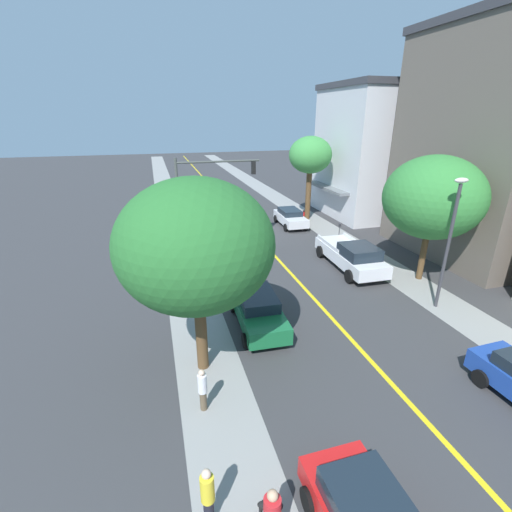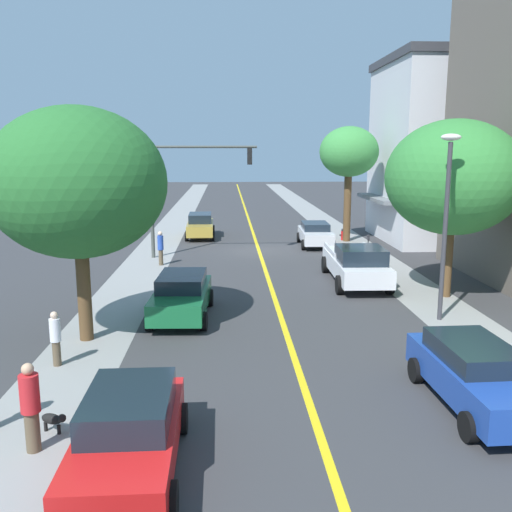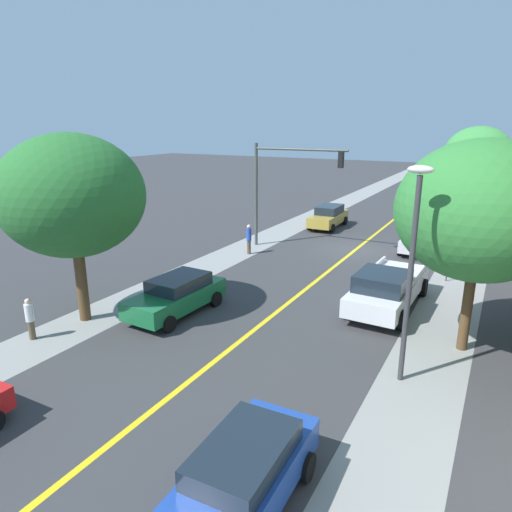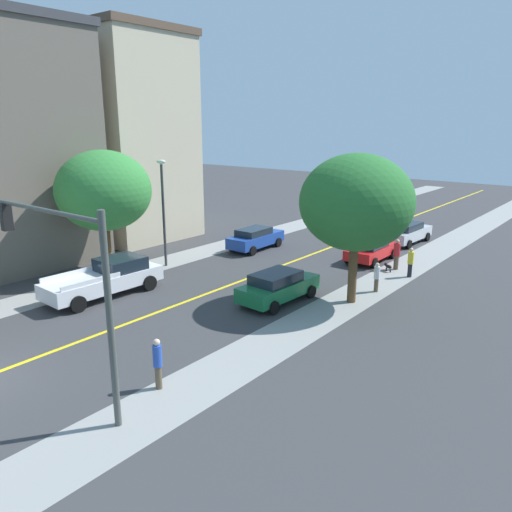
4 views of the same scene
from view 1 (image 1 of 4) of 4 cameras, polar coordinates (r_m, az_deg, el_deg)
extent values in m
plane|color=#38383A|center=(29.21, -0.15, 3.49)|extent=(140.00, 140.00, 0.00)
cube|color=gray|center=(31.39, 10.83, 4.40)|extent=(2.50, 126.00, 0.01)
cube|color=gray|center=(28.25, -12.34, 2.36)|extent=(2.50, 126.00, 0.01)
cube|color=yellow|center=(29.21, -0.15, 3.50)|extent=(0.20, 126.00, 0.00)
cube|color=silver|center=(37.36, 20.63, 14.93)|extent=(11.81, 8.78, 11.21)
cube|color=#38383D|center=(37.28, 21.90, 23.85)|extent=(12.11, 9.08, 0.50)
cube|color=slate|center=(34.43, 11.22, 10.61)|extent=(0.95, 6.67, 0.24)
cube|color=#665B51|center=(28.84, 34.45, 13.82)|extent=(9.27, 10.12, 13.95)
cylinder|color=brown|center=(22.89, 24.99, 0.00)|extent=(0.35, 0.35, 2.85)
ellipsoid|color=#337F38|center=(21.99, 26.38, 8.33)|extent=(5.34, 5.34, 4.54)
cylinder|color=brown|center=(13.74, -8.69, -12.16)|extent=(0.43, 0.43, 2.93)
ellipsoid|color=#286B2D|center=(12.18, -9.60, 1.65)|extent=(5.38, 5.38, 4.57)
cylinder|color=brown|center=(33.53, 8.30, 9.50)|extent=(0.47, 0.47, 4.38)
ellipsoid|color=#3D8E42|center=(32.99, 8.64, 15.62)|extent=(3.76, 3.76, 3.20)
cylinder|color=red|center=(34.27, 7.63, 6.54)|extent=(0.24, 0.24, 0.60)
sphere|color=#232328|center=(34.18, 7.66, 7.14)|extent=(0.22, 0.22, 0.22)
cylinder|color=#232328|center=(34.33, 7.89, 6.61)|extent=(0.10, 0.10, 0.10)
cylinder|color=#232328|center=(34.20, 7.36, 6.58)|extent=(0.10, 0.10, 0.10)
cylinder|color=#4C4C51|center=(28.03, 13.07, 3.40)|extent=(0.07, 0.07, 1.18)
cube|color=#2D2D33|center=(27.82, 13.19, 4.80)|extent=(0.12, 0.18, 0.26)
cylinder|color=#474C47|center=(25.67, -12.18, 7.88)|extent=(0.20, 0.20, 6.39)
cylinder|color=#474C47|center=(25.51, -6.00, 14.72)|extent=(5.79, 0.14, 0.14)
cube|color=black|center=(26.13, -0.41, 13.88)|extent=(0.26, 0.32, 0.90)
sphere|color=red|center=(26.09, -0.41, 14.53)|extent=(0.20, 0.20, 0.20)
sphere|color=yellow|center=(26.13, -0.41, 13.88)|extent=(0.20, 0.20, 0.20)
sphere|color=green|center=(26.17, -0.41, 13.23)|extent=(0.20, 0.20, 0.20)
cylinder|color=#38383D|center=(19.32, 28.15, 0.99)|extent=(0.16, 0.16, 6.19)
ellipsoid|color=silver|center=(18.58, 29.90, 10.40)|extent=(0.70, 0.36, 0.24)
cylinder|color=black|center=(11.21, 18.09, -30.87)|extent=(0.23, 0.64, 0.64)
cylinder|color=black|center=(10.59, 8.41, -34.10)|extent=(0.23, 0.64, 0.64)
cylinder|color=black|center=(15.62, 32.17, -16.18)|extent=(0.24, 0.65, 0.64)
cube|color=silver|center=(31.44, 5.51, 5.96)|extent=(1.92, 4.38, 0.69)
cube|color=#19232D|center=(31.49, 5.42, 7.05)|extent=(1.64, 2.38, 0.43)
cylinder|color=black|center=(30.56, 7.96, 4.73)|extent=(0.24, 0.65, 0.64)
cylinder|color=black|center=(29.96, 4.77, 4.52)|extent=(0.24, 0.65, 0.64)
cylinder|color=black|center=(33.12, 6.14, 6.12)|extent=(0.24, 0.65, 0.64)
cylinder|color=black|center=(32.56, 3.17, 5.95)|extent=(0.24, 0.65, 0.64)
cube|color=#B29338|center=(33.28, -8.83, 6.70)|extent=(1.80, 4.70, 0.71)
cube|color=#19232D|center=(33.35, -8.96, 7.87)|extent=(1.55, 2.55, 0.58)
cylinder|color=black|center=(32.03, -6.86, 5.56)|extent=(0.23, 0.64, 0.64)
cylinder|color=black|center=(31.79, -9.90, 5.27)|extent=(0.23, 0.64, 0.64)
cylinder|color=black|center=(34.96, -7.79, 6.87)|extent=(0.23, 0.64, 0.64)
cylinder|color=black|center=(34.75, -10.59, 6.61)|extent=(0.23, 0.64, 0.64)
cube|color=#196638|center=(16.47, 0.35, -8.95)|extent=(2.01, 4.58, 0.72)
cube|color=#19232D|center=(16.36, 0.17, -6.72)|extent=(1.70, 2.50, 0.50)
cylinder|color=black|center=(15.67, 4.97, -12.35)|extent=(0.25, 0.65, 0.64)
cylinder|color=black|center=(15.27, -1.70, -13.27)|extent=(0.25, 0.65, 0.64)
cylinder|color=black|center=(18.10, 2.04, -7.28)|extent=(0.25, 0.65, 0.64)
cylinder|color=black|center=(17.75, -3.68, -7.92)|extent=(0.25, 0.65, 0.64)
cube|color=silver|center=(23.28, 14.67, 0.00)|extent=(2.28, 6.13, 0.75)
cube|color=#19232D|center=(22.15, 16.15, 0.70)|extent=(1.99, 2.24, 0.66)
cube|color=silver|center=(24.56, 15.44, 2.29)|extent=(0.20, 3.16, 0.24)
cube|color=silver|center=(23.70, 11.36, 1.95)|extent=(0.20, 3.16, 0.24)
cylinder|color=black|center=(22.33, 19.41, -2.53)|extent=(0.30, 0.81, 0.80)
cylinder|color=black|center=(21.29, 14.67, -3.16)|extent=(0.30, 0.81, 0.80)
cylinder|color=black|center=(25.58, 14.50, 1.07)|extent=(0.30, 0.81, 0.80)
cylinder|color=black|center=(24.68, 10.22, 0.68)|extent=(0.30, 0.81, 0.80)
cylinder|color=brown|center=(12.71, -8.37, -21.77)|extent=(0.23, 0.23, 0.71)
cylinder|color=silver|center=(12.26, -8.55, -19.44)|extent=(0.30, 0.30, 0.65)
sphere|color=beige|center=(11.98, -8.67, -17.89)|extent=(0.20, 0.20, 0.20)
cylinder|color=black|center=(10.36, -7.50, -35.23)|extent=(0.25, 0.25, 0.78)
cylinder|color=yellow|center=(9.74, -7.75, -32.81)|extent=(0.33, 0.33, 0.71)
sphere|color=beige|center=(9.37, -7.92, -31.13)|extent=(0.22, 0.22, 0.22)
cylinder|color=brown|center=(24.50, -9.74, 0.57)|extent=(0.23, 0.23, 0.81)
cylinder|color=#284CB2|center=(24.24, -9.85, 2.29)|extent=(0.30, 0.30, 0.74)
sphere|color=beige|center=(24.09, -9.93, 3.38)|extent=(0.23, 0.23, 0.23)
cylinder|color=red|center=(9.29, 2.59, -35.57)|extent=(0.38, 0.38, 0.77)
sphere|color=tan|center=(8.86, 2.66, -33.78)|extent=(0.24, 0.24, 0.24)
ellipsoid|color=black|center=(10.46, 1.89, -34.94)|extent=(0.55, 0.41, 0.22)
sphere|color=black|center=(10.39, 3.74, -34.89)|extent=(0.18, 0.18, 0.18)
cylinder|color=black|center=(10.64, 0.71, -35.46)|extent=(0.08, 0.08, 0.20)
camera|label=2|loc=(8.52, 109.70, -30.12)|focal=38.86mm
camera|label=3|loc=(15.28, 73.66, 0.35)|focal=32.17mm
camera|label=4|loc=(33.81, -34.16, 17.33)|focal=34.86mm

